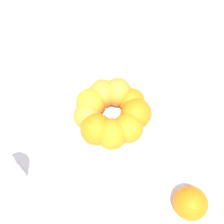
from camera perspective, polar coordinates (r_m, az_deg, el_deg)
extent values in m
plane|color=silver|center=(0.84, 0.00, -2.15)|extent=(4.00, 4.00, 0.00)
cylinder|color=silver|center=(0.83, 0.00, -1.89)|extent=(0.29, 0.29, 0.02)
torus|color=silver|center=(0.82, 0.00, -1.44)|extent=(0.30, 0.30, 0.01)
sphere|color=orange|center=(0.76, 2.95, -2.94)|extent=(0.08, 0.08, 0.08)
sphere|color=orange|center=(0.78, 4.44, -0.27)|extent=(0.08, 0.08, 0.08)
sphere|color=orange|center=(0.80, 3.66, 1.99)|extent=(0.07, 0.07, 0.07)
sphere|color=orange|center=(0.81, 1.04, 3.65)|extent=(0.07, 0.07, 0.07)
sphere|color=orange|center=(0.81, -1.67, 3.45)|extent=(0.07, 0.07, 0.07)
sphere|color=orange|center=(0.79, -3.93, 1.68)|extent=(0.08, 0.08, 0.08)
sphere|color=orange|center=(0.78, -4.59, -0.80)|extent=(0.07, 0.07, 0.07)
sphere|color=orange|center=(0.76, -2.84, -3.20)|extent=(0.08, 0.08, 0.08)
sphere|color=orange|center=(0.75, -0.03, -4.05)|extent=(0.08, 0.08, 0.08)
sphere|color=orange|center=(0.75, 14.15, -15.87)|extent=(0.08, 0.08, 0.08)
cylinder|color=white|center=(0.77, -18.36, -10.67)|extent=(0.06, 0.06, 0.11)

